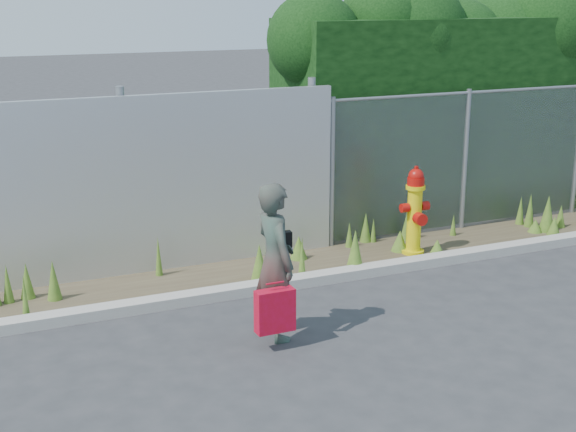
# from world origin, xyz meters

# --- Properties ---
(ground) EXTENTS (80.00, 80.00, 0.00)m
(ground) POSITION_xyz_m (0.00, 0.00, 0.00)
(ground) COLOR #323234
(ground) RESTS_ON ground
(curb) EXTENTS (16.00, 0.22, 0.12)m
(curb) POSITION_xyz_m (0.00, 1.80, 0.06)
(curb) COLOR #AAA39A
(curb) RESTS_ON ground
(weed_strip) EXTENTS (16.00, 1.34, 0.54)m
(weed_strip) POSITION_xyz_m (1.05, 2.48, 0.15)
(weed_strip) COLOR #493C29
(weed_strip) RESTS_ON ground
(chainlink_fence) EXTENTS (6.50, 0.07, 2.05)m
(chainlink_fence) POSITION_xyz_m (4.25, 3.00, 1.03)
(chainlink_fence) COLOR gray
(chainlink_fence) RESTS_ON ground
(hedge) EXTENTS (7.65, 2.11, 3.70)m
(hedge) POSITION_xyz_m (4.48, 4.05, 2.06)
(hedge) COLOR black
(hedge) RESTS_ON ground
(fire_hydrant) EXTENTS (0.40, 0.36, 1.20)m
(fire_hydrant) POSITION_xyz_m (1.90, 2.25, 0.58)
(fire_hydrant) COLOR yellow
(fire_hydrant) RESTS_ON ground
(woman) EXTENTS (0.40, 0.59, 1.60)m
(woman) POSITION_xyz_m (-0.80, 0.59, 0.80)
(woman) COLOR #106754
(woman) RESTS_ON ground
(red_tote_bag) EXTENTS (0.38, 0.14, 0.50)m
(red_tote_bag) POSITION_xyz_m (-0.93, 0.30, 0.41)
(red_tote_bag) COLOR red
(black_shoulder_bag) EXTENTS (0.22, 0.09, 0.17)m
(black_shoulder_bag) POSITION_xyz_m (-0.68, 0.73, 0.97)
(black_shoulder_bag) COLOR black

